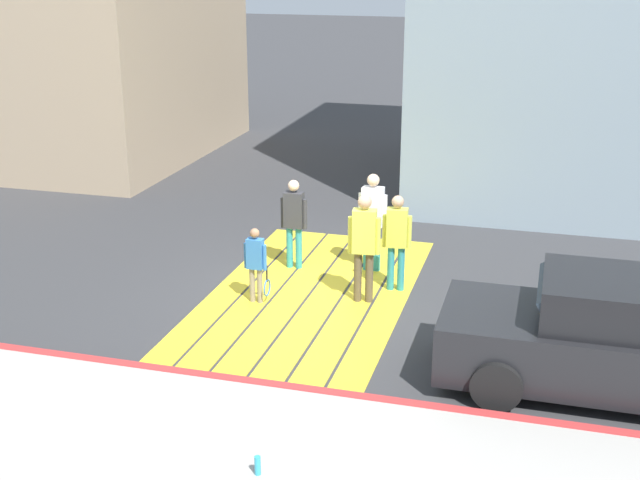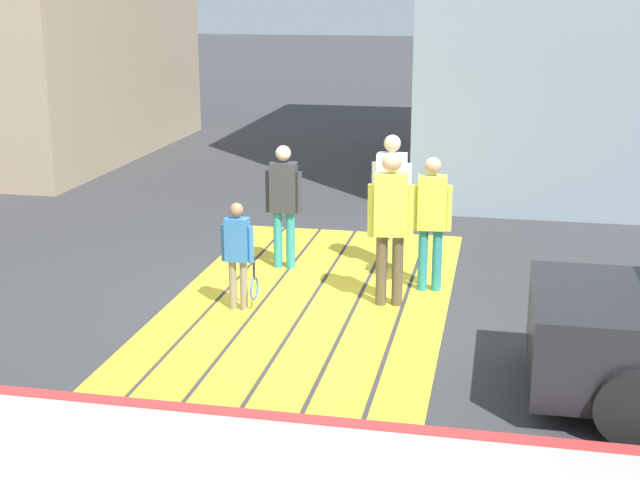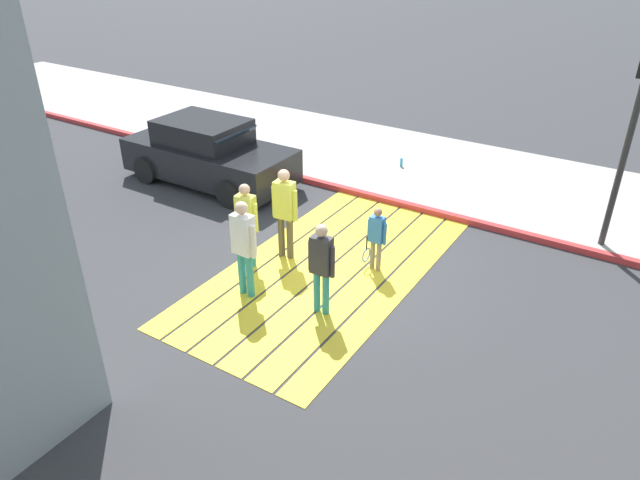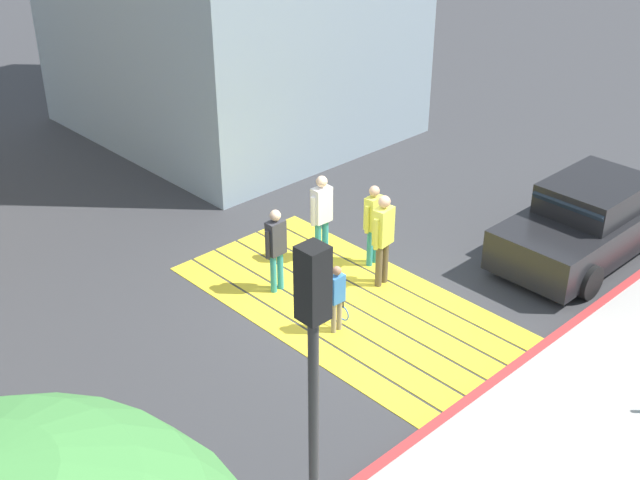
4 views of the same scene
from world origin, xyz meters
name	(u,v)px [view 4 (image 4 of 4)]	position (x,y,z in m)	size (l,w,h in m)	color
ground_plane	(347,303)	(0.00, 0.00, 0.00)	(120.00, 120.00, 0.00)	#38383A
crosswalk_stripes	(347,303)	(0.00, 0.00, 0.01)	(6.40, 3.25, 0.01)	yellow
sidewalk_west	(636,461)	(-5.60, 0.00, 0.06)	(4.80, 40.00, 0.12)	#ADA8A0
curb_painted	(495,382)	(-3.25, 0.00, 0.07)	(0.16, 40.00, 0.13)	#BC3333
car_parked_near_curb	(588,222)	(-2.00, -4.67, 0.73)	(2.00, 4.31, 1.57)	black
traffic_light_corner	(312,346)	(-3.58, 4.19, 3.04)	(0.39, 0.28, 4.24)	#2D2D2D
pedestrian_adult_lead	(276,245)	(1.19, 0.62, 0.96)	(0.22, 0.49, 1.66)	teal
pedestrian_adult_trailing	(322,212)	(1.45, -0.76, 1.05)	(0.25, 0.52, 1.80)	teal
pedestrian_adult_side	(373,220)	(0.64, -1.35, 0.98)	(0.25, 0.49, 1.68)	teal
pedestrian_teen_behind	(383,234)	(0.02, -0.93, 1.06)	(0.28, 0.53, 1.83)	brown
pedestrian_child_with_racket	(337,295)	(-0.49, 0.74, 0.72)	(0.28, 0.39, 1.28)	gray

